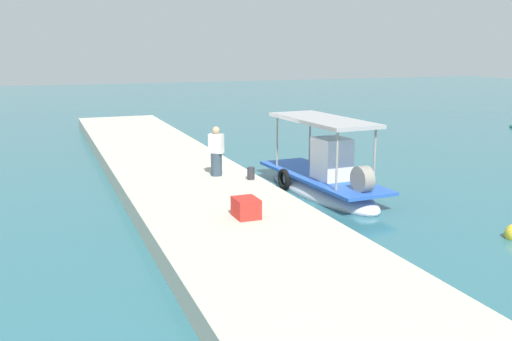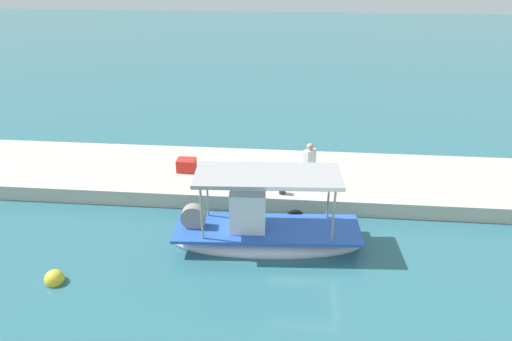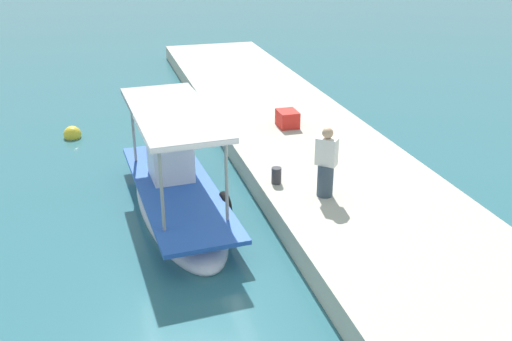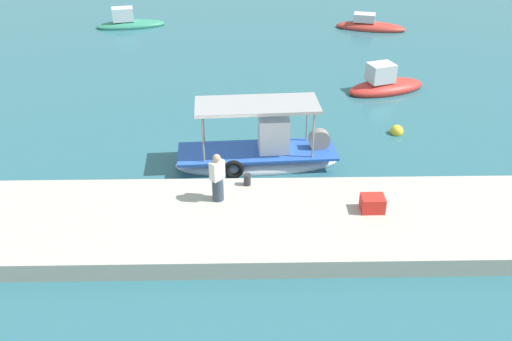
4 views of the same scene
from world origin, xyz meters
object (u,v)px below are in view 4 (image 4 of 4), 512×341
at_px(main_fishing_boat, 260,154).
at_px(marker_buoy, 397,131).
at_px(moored_boat_near, 370,26).
at_px(moored_boat_mid, 129,23).
at_px(mooring_bollard, 247,180).
at_px(cargo_crate, 373,203).
at_px(fisherman_near_bollard, 217,179).
at_px(moored_boat_far, 385,85).

distance_m(main_fishing_boat, marker_buoy, 6.33).
bearing_deg(moored_boat_near, moored_boat_mid, 176.76).
distance_m(mooring_bollard, cargo_crate, 4.20).
bearing_deg(moored_boat_near, main_fishing_boat, -113.39).
relative_size(fisherman_near_bollard, moored_boat_near, 0.35).
xyz_separation_m(marker_buoy, moored_boat_far, (0.54, 4.70, 0.18)).
distance_m(cargo_crate, moored_boat_far, 11.53).
height_order(fisherman_near_bollard, cargo_crate, fisherman_near_bollard).
height_order(main_fishing_boat, mooring_bollard, main_fishing_boat).
xyz_separation_m(marker_buoy, moored_boat_mid, (-14.05, 16.21, 0.12)).
height_order(main_fishing_boat, moored_boat_far, main_fishing_boat).
height_order(cargo_crate, moored_boat_far, moored_boat_far).
relative_size(mooring_bollard, moored_boat_far, 0.09).
bearing_deg(moored_boat_near, fisherman_near_bollard, -113.45).
xyz_separation_m(main_fishing_boat, cargo_crate, (3.41, -3.94, 0.39)).
distance_m(main_fishing_boat, cargo_crate, 5.22).
distance_m(cargo_crate, moored_boat_mid, 25.48).
distance_m(marker_buoy, moored_boat_far, 4.73).
bearing_deg(moored_boat_mid, marker_buoy, -49.09).
relative_size(moored_boat_near, moored_boat_mid, 1.01).
bearing_deg(moored_boat_far, main_fishing_boat, -131.41).
xyz_separation_m(fisherman_near_bollard, moored_boat_mid, (-6.82, 21.94, -1.10)).
height_order(main_fishing_boat, cargo_crate, main_fishing_boat).
distance_m(fisherman_near_bollard, moored_boat_far, 13.04).
bearing_deg(moored_boat_mid, main_fishing_boat, -66.23).
bearing_deg(cargo_crate, moored_boat_mid, 117.22).
bearing_deg(fisherman_near_bollard, moored_boat_far, 53.31).
distance_m(moored_boat_mid, moored_boat_far, 18.59).
bearing_deg(moored_boat_far, mooring_bollard, -125.54).
distance_m(mooring_bollard, moored_boat_near, 21.78).
bearing_deg(marker_buoy, moored_boat_near, 82.94).
bearing_deg(moored_boat_near, moored_boat_far, -97.30).
xyz_separation_m(main_fishing_boat, moored_boat_near, (7.71, 17.81, -0.25)).
relative_size(fisherman_near_bollard, marker_buoy, 2.98).
height_order(moored_boat_mid, moored_boat_far, moored_boat_far).
xyz_separation_m(main_fishing_boat, fisherman_near_bollard, (-1.42, -3.23, 0.89)).
height_order(marker_buoy, moored_boat_far, moored_boat_far).
bearing_deg(mooring_bollard, fisherman_near_bollard, -137.26).
height_order(mooring_bollard, marker_buoy, mooring_bollard).
distance_m(mooring_bollard, moored_boat_mid, 22.46).
distance_m(cargo_crate, moored_boat_near, 22.18).
xyz_separation_m(mooring_bollard, moored_boat_mid, (-7.76, 21.07, -0.55)).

